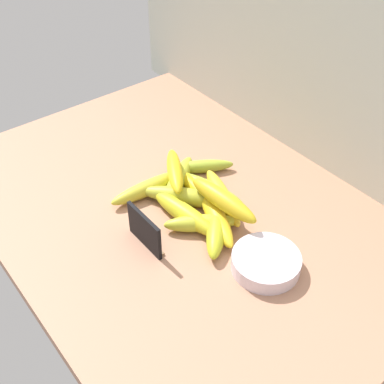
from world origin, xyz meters
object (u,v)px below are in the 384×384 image
Objects in this scene: banana_3 at (223,197)px; banana_4 at (201,167)px; banana_1 at (211,189)px; banana_6 at (178,181)px; banana_0 at (215,215)px; fruit_bowl at (266,262)px; banana_11 at (223,200)px; banana_2 at (216,230)px; banana_12 at (175,171)px; banana_8 at (195,189)px; banana_10 at (185,214)px; banana_5 at (187,198)px; banana_7 at (203,222)px; banana_9 at (150,187)px; chalkboard_sign at (145,231)px.

banana_3 is 12.76cm from banana_4.
banana_6 reaches higher than banana_1.
banana_1 is (-7.48, 5.10, -0.33)cm from banana_0.
banana_11 reaches higher than fruit_bowl.
fruit_bowl is 0.72× the size of banana_6.
banana_12 is (-18.28, 2.70, 3.50)cm from banana_2.
banana_3 is 1.08× the size of banana_11.
banana_2 is 0.96× the size of banana_8.
banana_10 is at bearing -72.86° from banana_1.
banana_2 and banana_5 have the same top height.
banana_11 is at bearing 5.84° from banana_12.
banana_7 is at bearing -49.30° from banana_1.
banana_2 is at bearing -20.80° from banana_8.
banana_3 is at bearing 26.87° from banana_12.
banana_4 is at bearing 155.92° from banana_11.
fruit_bowl is 0.86× the size of banana_12.
banana_0 is 10.40cm from banana_8.
banana_12 is (-6.08, 1.26, 3.46)cm from banana_5.
banana_8 is 0.84× the size of banana_9.
banana_4 is at bearing 163.38° from fruit_bowl.
banana_5 is 10.50cm from banana_11.
banana_8 is (-6.33, 18.38, -2.17)cm from chalkboard_sign.
banana_0 is 17.94cm from banana_9.
banana_2 reaches higher than banana_3.
banana_1 is 1.11× the size of banana_2.
banana_11 is at bearing 124.77° from banana_2.
banana_0 is 1.09× the size of banana_11.
banana_9 is (-20.73, -2.89, -0.19)cm from banana_2.
banana_7 reaches higher than fruit_bowl.
fruit_bowl is 0.84× the size of banana_2.
chalkboard_sign is at bearing -104.80° from banana_11.
banana_7 is at bearing -30.55° from banana_8.
banana_2 is 0.81× the size of banana_3.
banana_3 is 9.62cm from banana_7.
banana_8 is (-10.12, 2.38, -0.37)cm from banana_0.
banana_5 is at bearing 107.74° from chalkboard_sign.
banana_12 reaches higher than banana_10.
banana_5 is 5.44cm from banana_10.
banana_11 is 1.16× the size of banana_12.
banana_3 is at bearing 112.31° from banana_7.
banana_5 is at bearing -54.03° from banana_4.
banana_12 is (-10.17, 4.85, 3.44)cm from banana_10.
fruit_bowl reaches higher than banana_4.
chalkboard_sign is 0.54× the size of banana_9.
banana_2 is at bearing -55.23° from banana_11.
banana_7 is (15.91, -12.43, 0.28)cm from banana_4.
banana_10 is at bearing -168.73° from fruit_bowl.
banana_2 is at bearing 14.85° from banana_10.
banana_10 reaches higher than fruit_bowl.
banana_7 is 11.74cm from banana_8.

